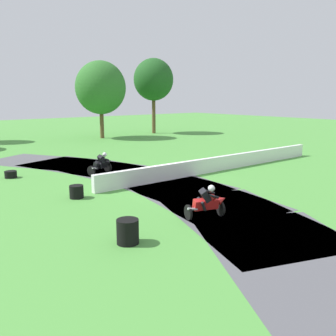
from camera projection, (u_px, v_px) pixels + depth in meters
name	position (u px, v px, depth m)	size (l,w,h in m)	color
ground_plane	(158.00, 182.00, 20.36)	(120.00, 120.00, 0.00)	#4C933D
track_asphalt	(140.00, 185.00, 19.62)	(9.44, 29.66, 0.01)	#515156
safety_barrier	(222.00, 163.00, 23.42)	(0.30, 18.17, 0.90)	white
motorcycle_lead_red	(208.00, 202.00, 14.14)	(1.68, 1.17, 1.43)	black
motorcycle_chase_black	(102.00, 164.00, 22.28)	(1.73, 1.14, 1.42)	black
tire_stack_near	(128.00, 231.00, 11.77)	(0.72, 0.72, 0.80)	black
tire_stack_mid_a	(77.00, 192.00, 17.03)	(0.65, 0.65, 0.60)	black
tire_stack_mid_b	(11.00, 174.00, 21.26)	(0.68, 0.68, 0.40)	black
tree_far_left	(101.00, 88.00, 40.17)	(5.49, 5.49, 8.42)	brown
tree_distant	(154.00, 80.00, 45.37)	(4.89, 4.89, 9.20)	brown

